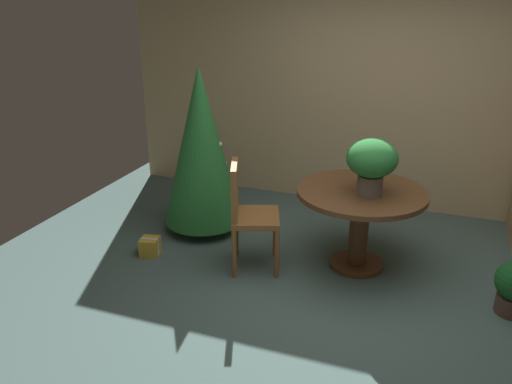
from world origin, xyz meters
The scene contains 7 objects.
ground_plane centered at (0.00, 0.00, 0.00)m, with size 6.60×6.60×0.00m, color #4C6660.
back_wall_panel centered at (0.00, 2.20, 1.30)m, with size 6.00×0.10×2.60m, color tan.
round_dining_table centered at (0.04, 0.65, 0.56)m, with size 1.12×1.12×0.73m.
flower_vase centered at (0.11, 0.58, 1.03)m, with size 0.43×0.43×0.48m.
wooden_chair_left_near centered at (-0.89, 0.31, 0.55)m, with size 0.54×0.56×0.97m.
holiday_tree centered at (-1.59, 0.88, 0.90)m, with size 0.80×0.80×1.69m.
gift_box_gold centered at (-1.83, 0.19, 0.08)m, with size 0.20×0.20×0.17m.
Camera 1 is at (0.60, -3.56, 2.35)m, focal length 36.40 mm.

